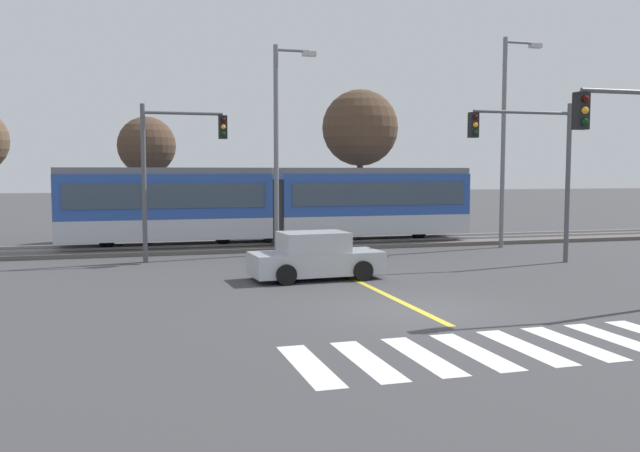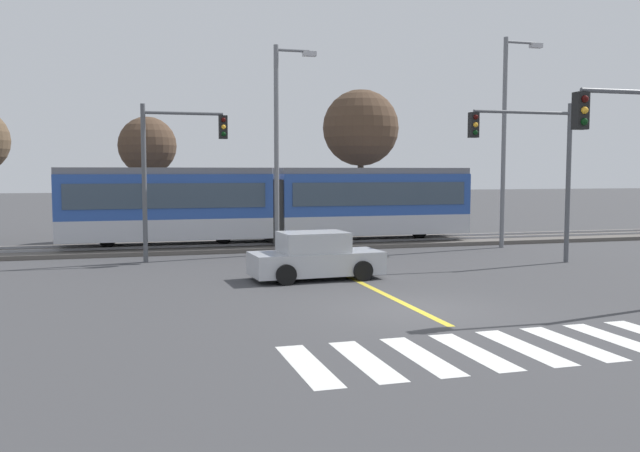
{
  "view_description": "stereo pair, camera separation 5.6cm",
  "coord_description": "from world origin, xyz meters",
  "views": [
    {
      "loc": [
        -6.86,
        -15.38,
        3.46
      ],
      "look_at": [
        -0.67,
        6.64,
        1.6
      ],
      "focal_mm": 38.0,
      "sensor_mm": 36.0,
      "label": 1
    },
    {
      "loc": [
        -6.81,
        -15.39,
        3.46
      ],
      "look_at": [
        -0.67,
        6.64,
        1.6
      ],
      "focal_mm": 38.0,
      "sensor_mm": 36.0,
      "label": 2
    }
  ],
  "objects": [
    {
      "name": "crosswalk_stripe_2",
      "position": [
        -1.65,
        -3.92,
        0.0
      ],
      "size": [
        0.6,
        2.81,
        0.01
      ],
      "primitive_type": "cube",
      "rotation": [
        0.0,
        0.0,
        0.02
      ],
      "color": "silver",
      "rests_on": "ground"
    },
    {
      "name": "lane_centre_line",
      "position": [
        0.0,
        5.44,
        0.0
      ],
      "size": [
        0.2,
        14.66,
        0.01
      ],
      "primitive_type": "cube",
      "color": "gold",
      "rests_on": "ground"
    },
    {
      "name": "traffic_light_far_left",
      "position": [
        -5.27,
        11.04,
        3.97
      ],
      "size": [
        3.25,
        0.38,
        5.98
      ],
      "color": "#515459",
      "rests_on": "ground"
    },
    {
      "name": "sedan_crossing",
      "position": [
        -1.16,
        5.41,
        0.7
      ],
      "size": [
        4.29,
        2.1,
        1.52
      ],
      "color": "#B7BABF",
      "rests_on": "ground"
    },
    {
      "name": "ground_plane",
      "position": [
        0.0,
        0.0,
        0.0
      ],
      "size": [
        200.0,
        200.0,
        0.0
      ],
      "primitive_type": "plane",
      "color": "#3D3D3F"
    },
    {
      "name": "crosswalk_stripe_3",
      "position": [
        -0.55,
        -3.9,
        0.0
      ],
      "size": [
        0.6,
        2.81,
        0.01
      ],
      "primitive_type": "cube",
      "rotation": [
        0.0,
        0.0,
        0.02
      ],
      "color": "silver",
      "rests_on": "ground"
    },
    {
      "name": "crosswalk_stripe_0",
      "position": [
        -3.85,
        -3.95,
        0.0
      ],
      "size": [
        0.6,
        2.81,
        0.01
      ],
      "primitive_type": "cube",
      "rotation": [
        0.0,
        0.0,
        0.02
      ],
      "color": "silver",
      "rests_on": "ground"
    },
    {
      "name": "crosswalk_stripe_6",
      "position": [
        2.75,
        -3.85,
        0.0
      ],
      "size": [
        0.6,
        2.81,
        0.01
      ],
      "primitive_type": "cube",
      "rotation": [
        0.0,
        0.0,
        0.02
      ],
      "color": "silver",
      "rests_on": "ground"
    },
    {
      "name": "rail_far",
      "position": [
        0.0,
        15.49,
        0.23
      ],
      "size": [
        120.0,
        0.08,
        0.1
      ],
      "primitive_type": "cube",
      "color": "#939399",
      "rests_on": "track_bed"
    },
    {
      "name": "crosswalk_stripe_1",
      "position": [
        -2.75,
        -3.93,
        0.0
      ],
      "size": [
        0.6,
        2.81,
        0.01
      ],
      "primitive_type": "cube",
      "rotation": [
        0.0,
        0.0,
        0.02
      ],
      "color": "silver",
      "rests_on": "ground"
    },
    {
      "name": "bare_tree_west",
      "position": [
        -6.0,
        19.43,
        4.67
      ],
      "size": [
        2.86,
        2.86,
        6.15
      ],
      "color": "brown",
      "rests_on": "ground"
    },
    {
      "name": "bare_tree_east",
      "position": [
        4.93,
        18.71,
        5.72
      ],
      "size": [
        4.02,
        4.02,
        7.75
      ],
      "color": "brown",
      "rests_on": "ground"
    },
    {
      "name": "traffic_light_mid_right",
      "position": [
        7.62,
        6.69,
        4.02
      ],
      "size": [
        4.25,
        0.38,
        5.98
      ],
      "color": "#515459",
      "rests_on": "ground"
    },
    {
      "name": "crosswalk_stripe_4",
      "position": [
        0.55,
        -3.88,
        0.0
      ],
      "size": [
        0.6,
        2.81,
        0.01
      ],
      "primitive_type": "cube",
      "rotation": [
        0.0,
        0.0,
        0.02
      ],
      "color": "silver",
      "rests_on": "ground"
    },
    {
      "name": "street_lamp_east",
      "position": [
        9.48,
        11.8,
        5.24
      ],
      "size": [
        1.9,
        0.28,
        9.38
      ],
      "color": "slate",
      "rests_on": "ground"
    },
    {
      "name": "street_lamp_centre",
      "position": [
        -0.86,
        12.1,
        4.82
      ],
      "size": [
        1.78,
        0.28,
        8.59
      ],
      "color": "slate",
      "rests_on": "ground"
    },
    {
      "name": "track_bed",
      "position": [
        0.0,
        14.77,
        0.09
      ],
      "size": [
        120.0,
        4.0,
        0.18
      ],
      "primitive_type": "cube",
      "color": "#56514C",
      "rests_on": "ground"
    },
    {
      "name": "crosswalk_stripe_5",
      "position": [
        1.65,
        -3.86,
        0.0
      ],
      "size": [
        0.6,
        2.81,
        0.01
      ],
      "primitive_type": "cube",
      "rotation": [
        0.0,
        0.0,
        0.02
      ],
      "color": "silver",
      "rests_on": "ground"
    },
    {
      "name": "light_rail_tram",
      "position": [
        -0.63,
        14.76,
        2.05
      ],
      "size": [
        18.5,
        2.64,
        3.43
      ],
      "color": "#B7BAC1",
      "rests_on": "track_bed"
    },
    {
      "name": "rail_near",
      "position": [
        0.0,
        14.05,
        0.23
      ],
      "size": [
        120.0,
        0.08,
        0.1
      ],
      "primitive_type": "cube",
      "color": "#939399",
      "rests_on": "track_bed"
    }
  ]
}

